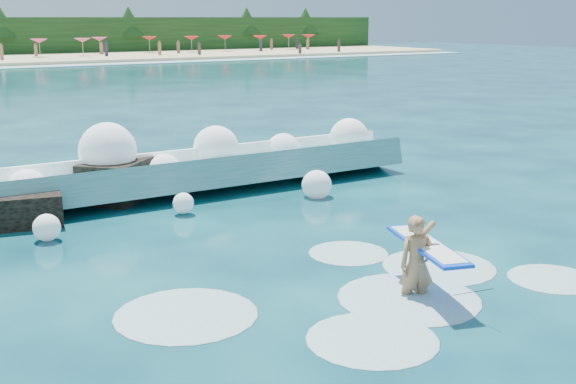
% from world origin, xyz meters
% --- Properties ---
extents(ground, '(200.00, 200.00, 0.00)m').
position_xyz_m(ground, '(0.00, 0.00, 0.00)').
color(ground, '#072339').
rests_on(ground, ground).
extents(breaking_wave, '(17.27, 2.72, 1.49)m').
position_xyz_m(breaking_wave, '(0.13, 7.97, 0.52)').
color(breaking_wave, teal).
rests_on(breaking_wave, ground).
extents(rock_cluster, '(8.24, 3.20, 1.31)m').
position_xyz_m(rock_cluster, '(-3.52, 7.53, 0.42)').
color(rock_cluster, black).
rests_on(rock_cluster, ground).
extents(surfer_with_board, '(1.33, 2.99, 1.84)m').
position_xyz_m(surfer_with_board, '(1.85, -1.94, 0.68)').
color(surfer_with_board, '#AA754F').
rests_on(surfer_with_board, ground).
extents(wave_spray, '(15.35, 4.26, 2.25)m').
position_xyz_m(wave_spray, '(0.47, 7.86, 1.03)').
color(wave_spray, white).
rests_on(wave_spray, ground).
extents(surf_foam, '(8.95, 5.63, 0.13)m').
position_xyz_m(surf_foam, '(1.10, -1.41, 0.00)').
color(surf_foam, silver).
rests_on(surf_foam, ground).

